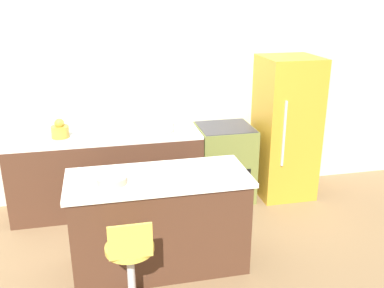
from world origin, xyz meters
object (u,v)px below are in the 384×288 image
Objects in this scene: refrigerator at (286,128)px; stool_chair at (131,268)px; oven_range at (224,162)px; kettle at (60,130)px; mixing_bowl at (164,127)px.

refrigerator is 2.78m from stool_chair.
oven_range is 4.28× the size of kettle.
kettle reaches higher than stool_chair.
stool_chair is at bearing -138.22° from refrigerator.
refrigerator reaches higher than oven_range.
stool_chair is (-1.29, -1.86, -0.01)m from oven_range.
mixing_bowl is at bearing 73.27° from stool_chair.
refrigerator reaches higher than stool_chair.
kettle is at bearing 179.10° from refrigerator.
refrigerator is at bearing 41.78° from stool_chair.
oven_range is 2.27m from stool_chair.
mixing_bowl is (0.56, 1.87, 0.51)m from stool_chair.
refrigerator is 2.64m from kettle.
refrigerator is (0.76, -0.03, 0.40)m from oven_range.
oven_range is 3.94× the size of mixing_bowl.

